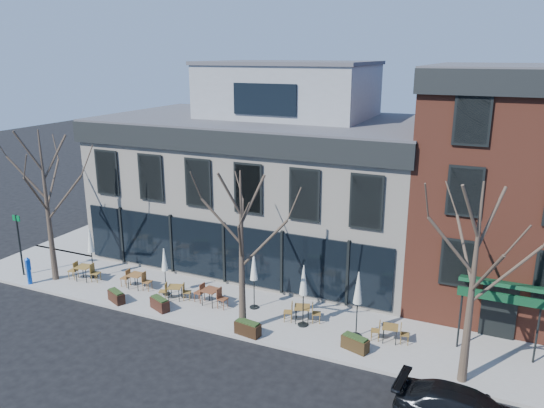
% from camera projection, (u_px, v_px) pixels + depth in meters
% --- Properties ---
extents(ground, '(120.00, 120.00, 0.00)m').
position_uv_depth(ground, '(226.00, 286.00, 27.57)').
color(ground, black).
rests_on(ground, ground).
extents(sidewalk_front, '(33.50, 4.70, 0.15)m').
position_uv_depth(sidewalk_front, '(265.00, 315.00, 24.38)').
color(sidewalk_front, gray).
rests_on(sidewalk_front, ground).
extents(sidewalk_side, '(4.50, 12.00, 0.15)m').
position_uv_depth(sidewalk_side, '(127.00, 224.00, 37.24)').
color(sidewalk_side, gray).
rests_on(sidewalk_side, ground).
extents(corner_building, '(18.39, 10.39, 11.10)m').
position_uv_depth(corner_building, '(268.00, 178.00, 30.69)').
color(corner_building, silver).
rests_on(corner_building, ground).
extents(red_brick_building, '(8.20, 11.78, 11.18)m').
position_uv_depth(red_brick_building, '(513.00, 184.00, 25.26)').
color(red_brick_building, brown).
rests_on(red_brick_building, ground).
extents(tree_corner, '(3.93, 3.98, 7.92)m').
position_uv_depth(tree_corner, '(47.00, 205.00, 26.94)').
color(tree_corner, '#382B21').
rests_on(tree_corner, sidewalk_front).
extents(tree_mid, '(3.50, 3.55, 7.04)m').
position_uv_depth(tree_mid, '(242.00, 251.00, 21.91)').
color(tree_mid, '#382B21').
rests_on(tree_mid, sidewalk_front).
extents(tree_right, '(3.72, 3.77, 7.48)m').
position_uv_depth(tree_right, '(473.00, 283.00, 18.30)').
color(tree_right, '#382B21').
rests_on(tree_right, sidewalk_front).
extents(sign_pole, '(0.50, 0.10, 3.40)m').
position_uv_depth(sign_pole, '(19.00, 241.00, 28.07)').
color(sign_pole, black).
rests_on(sign_pole, sidewalk_front).
extents(call_box, '(0.30, 0.29, 1.47)m').
position_uv_depth(call_box, '(29.00, 270.00, 27.27)').
color(call_box, '#0E42B7').
rests_on(call_box, sidewalk_front).
extents(cafe_set_0, '(1.86, 0.84, 0.96)m').
position_uv_depth(cafe_set_0, '(84.00, 271.00, 27.79)').
color(cafe_set_0, brown).
rests_on(cafe_set_0, sidewalk_front).
extents(cafe_set_1, '(1.77, 0.74, 0.93)m').
position_uv_depth(cafe_set_1, '(136.00, 279.00, 26.85)').
color(cafe_set_1, brown).
rests_on(cafe_set_1, sidewalk_front).
extents(cafe_set_2, '(1.63, 0.92, 0.84)m').
position_uv_depth(cafe_set_2, '(175.00, 291.00, 25.61)').
color(cafe_set_2, brown).
rests_on(cafe_set_2, sidewalk_front).
extents(cafe_set_3, '(1.86, 0.80, 0.96)m').
position_uv_depth(cafe_set_3, '(211.00, 295.00, 25.05)').
color(cafe_set_3, brown).
rests_on(cafe_set_3, sidewalk_front).
extents(cafe_set_4, '(1.73, 0.93, 0.89)m').
position_uv_depth(cafe_set_4, '(302.00, 312.00, 23.48)').
color(cafe_set_4, brown).
rests_on(cafe_set_4, sidewalk_front).
extents(cafe_set_5, '(1.63, 0.74, 0.84)m').
position_uv_depth(cafe_set_5, '(390.00, 332.00, 21.87)').
color(cafe_set_5, brown).
rests_on(cafe_set_5, sidewalk_front).
extents(umbrella_0, '(0.44, 0.44, 2.75)m').
position_uv_depth(umbrella_0, '(90.00, 243.00, 27.74)').
color(umbrella_0, black).
rests_on(umbrella_0, sidewalk_front).
extents(umbrella_1, '(0.39, 0.39, 2.42)m').
position_uv_depth(umbrella_1, '(164.00, 262.00, 25.82)').
color(umbrella_1, black).
rests_on(umbrella_1, sidewalk_front).
extents(umbrella_2, '(0.44, 0.44, 2.73)m').
position_uv_depth(umbrella_2, '(254.00, 270.00, 24.36)').
color(umbrella_2, black).
rests_on(umbrella_2, sidewalk_front).
extents(umbrella_3, '(0.45, 0.45, 2.84)m').
position_uv_depth(umbrella_3, '(304.00, 283.00, 22.73)').
color(umbrella_3, black).
rests_on(umbrella_3, sidewalk_front).
extents(umbrella_4, '(0.47, 0.47, 2.93)m').
position_uv_depth(umbrella_4, '(358.00, 291.00, 21.82)').
color(umbrella_4, black).
rests_on(umbrella_4, sidewalk_front).
extents(planter_0, '(1.11, 0.79, 0.58)m').
position_uv_depth(planter_0, '(116.00, 296.00, 25.41)').
color(planter_0, black).
rests_on(planter_0, sidewalk_front).
extents(planter_1, '(1.14, 0.80, 0.59)m').
position_uv_depth(planter_1, '(160.00, 304.00, 24.64)').
color(planter_1, '#331911').
rests_on(planter_1, sidewalk_front).
extents(planter_2, '(1.17, 0.60, 0.63)m').
position_uv_depth(planter_2, '(248.00, 328.00, 22.42)').
color(planter_2, black).
rests_on(planter_2, sidewalk_front).
extents(planter_3, '(1.19, 0.75, 0.62)m').
position_uv_depth(planter_3, '(355.00, 343.00, 21.27)').
color(planter_3, '#322310').
rests_on(planter_3, sidewalk_front).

